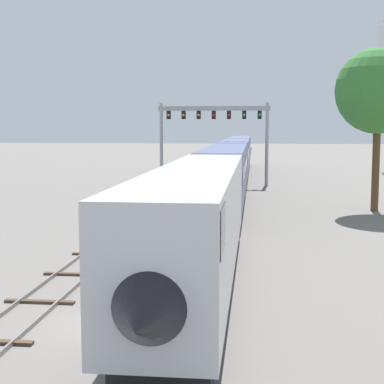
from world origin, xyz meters
name	(u,v)px	position (x,y,z in m)	size (l,w,h in m)	color
ground_plane	(122,325)	(0.00, 0.00, 0.00)	(400.00, 400.00, 0.00)	slate
track_main	(238,174)	(2.00, 60.00, 0.07)	(2.60, 200.00, 0.16)	slate
track_near	(177,190)	(-3.50, 40.00, 0.07)	(2.60, 160.00, 0.16)	slate
passenger_train	(231,166)	(2.00, 38.14, 2.60)	(3.04, 88.94, 4.80)	silver
signal_gantry	(214,125)	(-0.25, 45.75, 6.56)	(12.10, 0.49, 8.91)	#999BA0
trackside_tree_left	(378,91)	(13.31, 27.37, 8.97)	(6.41, 6.41, 12.22)	brown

